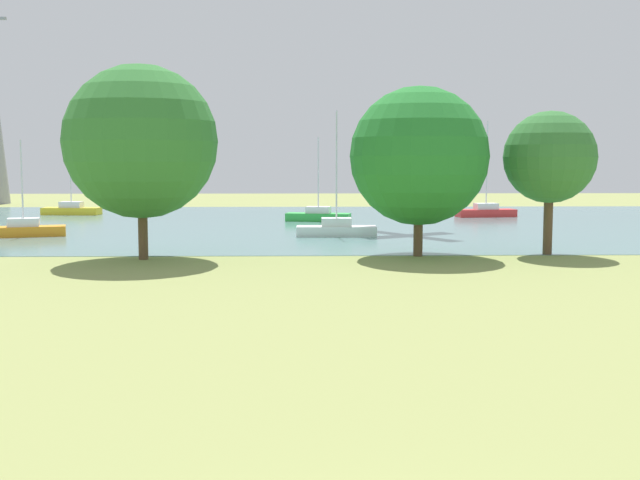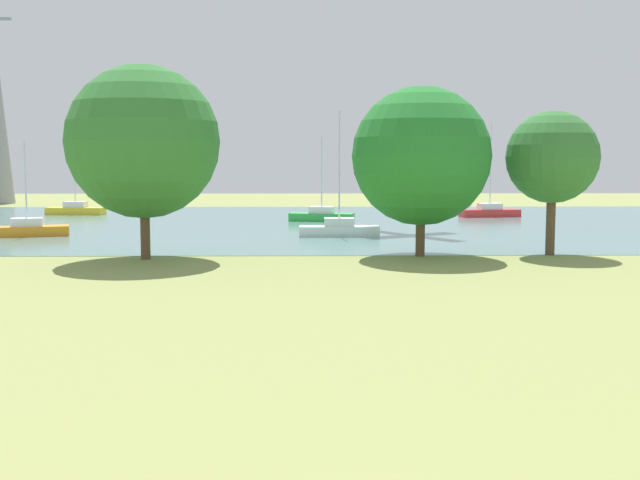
{
  "view_description": "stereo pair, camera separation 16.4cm",
  "coord_description": "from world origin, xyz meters",
  "px_view_note": "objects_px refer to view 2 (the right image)",
  "views": [
    {
      "loc": [
        -1.16,
        -7.09,
        4.54
      ],
      "look_at": [
        -0.61,
        15.96,
        2.2
      ],
      "focal_mm": 43.84,
      "sensor_mm": 36.0,
      "label": 1
    },
    {
      "loc": [
        -1.0,
        -7.09,
        4.54
      ],
      "look_at": [
        -0.61,
        15.96,
        2.2
      ],
      "focal_mm": 43.84,
      "sensor_mm": 36.0,
      "label": 2
    }
  ],
  "objects_px": {
    "sailboat_red": "(490,211)",
    "tree_mid_shore": "(143,142)",
    "sailboat_green": "(322,215)",
    "tree_west_near": "(553,158)",
    "tree_west_far": "(421,156)",
    "sailboat_orange": "(27,229)",
    "sailboat_yellow": "(76,209)",
    "sailboat_white": "(339,229)"
  },
  "relations": [
    {
      "from": "sailboat_red",
      "to": "tree_mid_shore",
      "type": "relative_size",
      "value": 0.86
    },
    {
      "from": "sailboat_green",
      "to": "tree_mid_shore",
      "type": "distance_m",
      "value": 24.65
    },
    {
      "from": "sailboat_red",
      "to": "tree_west_near",
      "type": "bearing_deg",
      "value": -96.82
    },
    {
      "from": "tree_mid_shore",
      "to": "tree_west_far",
      "type": "height_order",
      "value": "tree_mid_shore"
    },
    {
      "from": "sailboat_orange",
      "to": "tree_west_near",
      "type": "height_order",
      "value": "tree_west_near"
    },
    {
      "from": "sailboat_green",
      "to": "sailboat_yellow",
      "type": "distance_m",
      "value": 22.02
    },
    {
      "from": "sailboat_red",
      "to": "tree_west_far",
      "type": "height_order",
      "value": "tree_west_far"
    },
    {
      "from": "tree_west_near",
      "to": "sailboat_yellow",
      "type": "bearing_deg",
      "value": 137.38
    },
    {
      "from": "tree_mid_shore",
      "to": "tree_west_near",
      "type": "relative_size",
      "value": 1.29
    },
    {
      "from": "sailboat_yellow",
      "to": "sailboat_orange",
      "type": "bearing_deg",
      "value": -81.94
    },
    {
      "from": "sailboat_red",
      "to": "tree_mid_shore",
      "type": "distance_m",
      "value": 35.32
    },
    {
      "from": "sailboat_orange",
      "to": "tree_mid_shore",
      "type": "xyz_separation_m",
      "value": [
        9.38,
        -11.06,
        4.96
      ]
    },
    {
      "from": "sailboat_yellow",
      "to": "sailboat_red",
      "type": "height_order",
      "value": "sailboat_red"
    },
    {
      "from": "tree_west_near",
      "to": "sailboat_red",
      "type": "bearing_deg",
      "value": 83.18
    },
    {
      "from": "sailboat_white",
      "to": "sailboat_yellow",
      "type": "bearing_deg",
      "value": 138.03
    },
    {
      "from": "sailboat_green",
      "to": "sailboat_yellow",
      "type": "bearing_deg",
      "value": 159.84
    },
    {
      "from": "sailboat_green",
      "to": "tree_west_near",
      "type": "relative_size",
      "value": 0.91
    },
    {
      "from": "sailboat_green",
      "to": "tree_west_near",
      "type": "xyz_separation_m",
      "value": [
        10.67,
        -21.25,
        4.24
      ]
    },
    {
      "from": "sailboat_orange",
      "to": "tree_west_far",
      "type": "relative_size",
      "value": 0.72
    },
    {
      "from": "sailboat_white",
      "to": "sailboat_green",
      "type": "xyz_separation_m",
      "value": [
        -0.84,
        11.76,
        -0.01
      ]
    },
    {
      "from": "sailboat_green",
      "to": "tree_mid_shore",
      "type": "relative_size",
      "value": 0.71
    },
    {
      "from": "sailboat_red",
      "to": "tree_west_near",
      "type": "xyz_separation_m",
      "value": [
        -3.06,
        -25.6,
        4.23
      ]
    },
    {
      "from": "sailboat_white",
      "to": "tree_west_far",
      "type": "bearing_deg",
      "value": -70.62
    },
    {
      "from": "sailboat_green",
      "to": "sailboat_red",
      "type": "distance_m",
      "value": 14.4
    },
    {
      "from": "sailboat_orange",
      "to": "tree_mid_shore",
      "type": "relative_size",
      "value": 0.65
    },
    {
      "from": "sailboat_orange",
      "to": "tree_west_far",
      "type": "xyz_separation_m",
      "value": [
        22.27,
        -10.11,
        4.31
      ]
    },
    {
      "from": "sailboat_yellow",
      "to": "tree_west_near",
      "type": "relative_size",
      "value": 0.86
    },
    {
      "from": "sailboat_green",
      "to": "sailboat_orange",
      "type": "height_order",
      "value": "sailboat_green"
    },
    {
      "from": "sailboat_white",
      "to": "tree_west_far",
      "type": "relative_size",
      "value": 0.93
    },
    {
      "from": "sailboat_white",
      "to": "sailboat_green",
      "type": "distance_m",
      "value": 11.79
    },
    {
      "from": "tree_west_far",
      "to": "tree_west_near",
      "type": "height_order",
      "value": "tree_west_far"
    },
    {
      "from": "sailboat_yellow",
      "to": "sailboat_red",
      "type": "distance_m",
      "value": 34.55
    },
    {
      "from": "tree_mid_shore",
      "to": "sailboat_red",
      "type": "bearing_deg",
      "value": 50.34
    },
    {
      "from": "sailboat_yellow",
      "to": "sailboat_red",
      "type": "bearing_deg",
      "value": -5.37
    },
    {
      "from": "sailboat_red",
      "to": "tree_west_far",
      "type": "bearing_deg",
      "value": -109.95
    },
    {
      "from": "sailboat_white",
      "to": "tree_west_far",
      "type": "xyz_separation_m",
      "value": [
        3.47,
        -9.86,
        4.29
      ]
    },
    {
      "from": "sailboat_red",
      "to": "sailboat_yellow",
      "type": "bearing_deg",
      "value": 174.63
    },
    {
      "from": "sailboat_red",
      "to": "tree_west_near",
      "type": "relative_size",
      "value": 1.11
    },
    {
      "from": "sailboat_yellow",
      "to": "sailboat_orange",
      "type": "relative_size",
      "value": 1.03
    },
    {
      "from": "sailboat_orange",
      "to": "sailboat_white",
      "type": "bearing_deg",
      "value": -0.76
    },
    {
      "from": "tree_mid_shore",
      "to": "tree_west_near",
      "type": "xyz_separation_m",
      "value": [
        19.26,
        1.32,
        -0.71
      ]
    },
    {
      "from": "sailboat_green",
      "to": "sailboat_red",
      "type": "relative_size",
      "value": 0.82
    }
  ]
}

